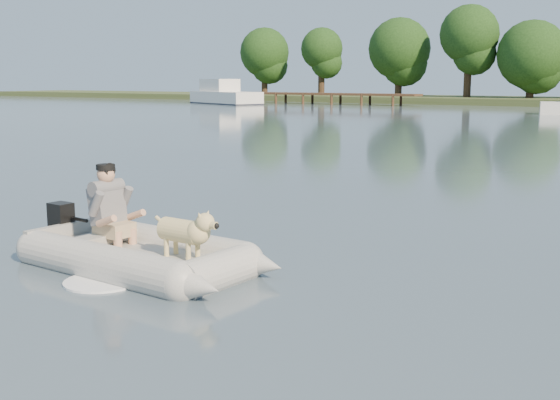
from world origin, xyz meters
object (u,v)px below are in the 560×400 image
Objects in this scene: man at (108,203)px; dog at (182,235)px; dock at (326,99)px; dinghy at (142,223)px; cabin_cruiser at (225,92)px.

dog is (1.33, -0.10, -0.26)m from man.
dock is at bearing 120.82° from dog.
dog is (25.84, -51.44, -0.01)m from dock.
dinghy reaches higher than dock.
dog is at bearing -31.71° from cabin_cruiser.
dock is 57.28m from dinghy.
dock reaches higher than dog.
cabin_cruiser is at bearing 129.15° from man.
man is at bearing -64.48° from dock.
dinghy is 0.65m from dog.
dock is 19.55× the size of dog.
man is 1.35m from dog.
dinghy is 4.86× the size of dog.
dock is at bearing 119.67° from man.
man is 0.12× the size of cabin_cruiser.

